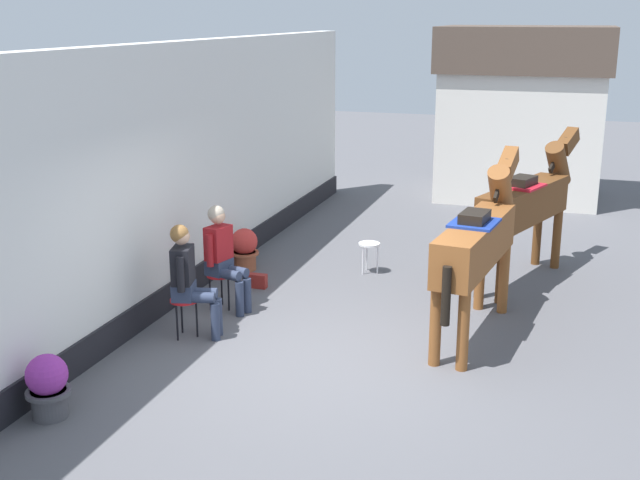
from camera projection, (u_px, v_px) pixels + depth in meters
name	position (u px, v px, depth m)	size (l,w,h in m)	color
ground_plane	(384.00, 280.00, 11.75)	(40.00, 40.00, 0.00)	#56565B
pub_facade_wall	(173.00, 186.00, 10.71)	(0.34, 14.00, 3.40)	white
distant_cottage	(522.00, 111.00, 16.61)	(3.40, 2.60, 3.50)	silver
seated_visitor_near	(189.00, 275.00, 9.47)	(0.61, 0.48, 1.39)	red
seated_visitor_far	(223.00, 253.00, 10.36)	(0.61, 0.48, 1.39)	red
saddled_horse_near	(478.00, 241.00, 9.49)	(0.72, 2.99, 2.06)	brown
saddled_horse_far	(527.00, 202.00, 11.44)	(1.26, 2.87, 2.06)	brown
flower_planter_nearest	(48.00, 385.00, 7.67)	(0.43, 0.43, 0.64)	#4C4C51
flower_planter_farthest	(244.00, 248.00, 12.13)	(0.43, 0.43, 0.64)	#A85638
spare_stool_white	(369.00, 247.00, 11.97)	(0.32, 0.32, 0.46)	white
satchel_bag	(257.00, 281.00, 11.38)	(0.28, 0.12, 0.20)	maroon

